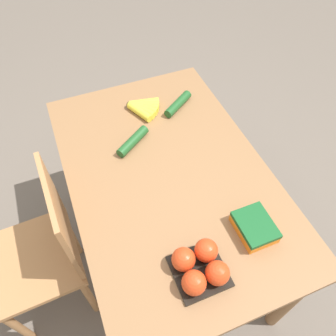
{
  "coord_description": "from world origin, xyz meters",
  "views": [
    {
      "loc": [
        -0.79,
        0.32,
        1.87
      ],
      "look_at": [
        0.0,
        0.0,
        0.78
      ],
      "focal_mm": 35.0,
      "sensor_mm": 36.0,
      "label": 1
    }
  ],
  "objects": [
    {
      "name": "ground_plane",
      "position": [
        0.0,
        0.0,
        0.0
      ],
      "size": [
        12.0,
        12.0,
        0.0
      ],
      "primitive_type": "plane",
      "color": "#665B51"
    },
    {
      "name": "dining_table",
      "position": [
        0.0,
        0.0,
        0.64
      ],
      "size": [
        1.29,
        0.83,
        0.75
      ],
      "color": "olive",
      "rests_on": "ground_plane"
    },
    {
      "name": "chair",
      "position": [
        -0.01,
        0.6,
        0.46
      ],
      "size": [
        0.44,
        0.42,
        0.89
      ],
      "rotation": [
        0.0,
        0.0,
        3.18
      ],
      "color": "#A87547",
      "rests_on": "ground_plane"
    },
    {
      "name": "banana_bunch",
      "position": [
        0.41,
        -0.03,
        0.77
      ],
      "size": [
        0.16,
        0.17,
        0.04
      ],
      "color": "brown",
      "rests_on": "dining_table"
    },
    {
      "name": "tomato_pack",
      "position": [
        -0.44,
        0.06,
        0.8
      ],
      "size": [
        0.18,
        0.18,
        0.09
      ],
      "color": "black",
      "rests_on": "dining_table"
    },
    {
      "name": "carrot_bag",
      "position": [
        -0.38,
        -0.19,
        0.78
      ],
      "size": [
        0.16,
        0.13,
        0.06
      ],
      "color": "orange",
      "rests_on": "dining_table"
    },
    {
      "name": "cucumber_near",
      "position": [
        0.37,
        -0.2,
        0.77
      ],
      "size": [
        0.14,
        0.18,
        0.04
      ],
      "color": "#1E5123",
      "rests_on": "dining_table"
    },
    {
      "name": "cucumber_far",
      "position": [
        0.21,
        0.09,
        0.77
      ],
      "size": [
        0.14,
        0.18,
        0.04
      ],
      "color": "#1E5123",
      "rests_on": "dining_table"
    }
  ]
}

